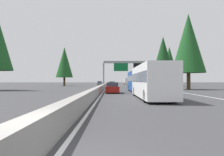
{
  "coord_description": "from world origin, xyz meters",
  "views": [
    {
      "loc": [
        -4.84,
        -1.46,
        1.69
      ],
      "look_at": [
        61.73,
        -1.67,
        2.45
      ],
      "focal_mm": 37.13,
      "sensor_mm": 36.0,
      "label": 1
    }
  ],
  "objects_px": {
    "bus_far_right": "(139,80)",
    "sign_gantry_overhead": "(131,67)",
    "conifer_left_mid": "(64,62)",
    "sedan_far_left": "(112,84)",
    "conifer_right_distant": "(139,74)",
    "box_truck_mid_center": "(127,81)",
    "conifer_right_near": "(188,43)",
    "conifer_right_far": "(169,62)",
    "pickup_near_right": "(131,83)",
    "sedan_mid_right": "(160,87)",
    "bus_distant_b": "(151,80)",
    "minivan_far_center": "(146,84)",
    "oncoming_near": "(100,83)",
    "sedan_mid_left": "(112,88)",
    "conifer_right_mid": "(163,56)"
  },
  "relations": [
    {
      "from": "bus_far_right",
      "to": "oncoming_near",
      "type": "bearing_deg",
      "value": 9.04
    },
    {
      "from": "sign_gantry_overhead",
      "to": "sedan_far_left",
      "type": "xyz_separation_m",
      "value": [
        12.64,
        4.39,
        -4.21
      ]
    },
    {
      "from": "bus_distant_b",
      "to": "bus_far_right",
      "type": "xyz_separation_m",
      "value": [
        13.34,
        -0.4,
        0.0
      ]
    },
    {
      "from": "conifer_left_mid",
      "to": "bus_far_right",
      "type": "bearing_deg",
      "value": -153.84
    },
    {
      "from": "oncoming_near",
      "to": "conifer_right_mid",
      "type": "distance_m",
      "value": 32.14
    },
    {
      "from": "pickup_near_right",
      "to": "conifer_right_mid",
      "type": "height_order",
      "value": "conifer_right_mid"
    },
    {
      "from": "sedan_mid_left",
      "to": "conifer_right_near",
      "type": "relative_size",
      "value": 0.3
    },
    {
      "from": "box_truck_mid_center",
      "to": "conifer_right_far",
      "type": "height_order",
      "value": "conifer_right_far"
    },
    {
      "from": "sedan_far_left",
      "to": "sedan_mid_right",
      "type": "bearing_deg",
      "value": -165.87
    },
    {
      "from": "bus_far_right",
      "to": "conifer_right_mid",
      "type": "relative_size",
      "value": 0.82
    },
    {
      "from": "sedan_mid_left",
      "to": "pickup_near_right",
      "type": "height_order",
      "value": "pickup_near_right"
    },
    {
      "from": "conifer_right_mid",
      "to": "conifer_right_far",
      "type": "distance_m",
      "value": 8.37
    },
    {
      "from": "sign_gantry_overhead",
      "to": "conifer_right_near",
      "type": "bearing_deg",
      "value": -129.47
    },
    {
      "from": "conifer_right_near",
      "to": "sign_gantry_overhead",
      "type": "bearing_deg",
      "value": 50.53
    },
    {
      "from": "sedan_mid_left",
      "to": "box_truck_mid_center",
      "type": "relative_size",
      "value": 0.52
    },
    {
      "from": "box_truck_mid_center",
      "to": "conifer_right_far",
      "type": "xyz_separation_m",
      "value": [
        -37.95,
        -10.8,
        5.86
      ]
    },
    {
      "from": "sedan_far_left",
      "to": "bus_far_right",
      "type": "height_order",
      "value": "bus_far_right"
    },
    {
      "from": "sedan_far_left",
      "to": "box_truck_mid_center",
      "type": "xyz_separation_m",
      "value": [
        44.86,
        -7.14,
        0.93
      ]
    },
    {
      "from": "bus_far_right",
      "to": "sign_gantry_overhead",
      "type": "bearing_deg",
      "value": -1.44
    },
    {
      "from": "sign_gantry_overhead",
      "to": "conifer_left_mid",
      "type": "xyz_separation_m",
      "value": [
        21.82,
        19.65,
        2.68
      ]
    },
    {
      "from": "minivan_far_center",
      "to": "conifer_left_mid",
      "type": "distance_m",
      "value": 34.08
    },
    {
      "from": "pickup_near_right",
      "to": "conifer_right_mid",
      "type": "distance_m",
      "value": 27.53
    },
    {
      "from": "sign_gantry_overhead",
      "to": "conifer_left_mid",
      "type": "relative_size",
      "value": 1.02
    },
    {
      "from": "box_truck_mid_center",
      "to": "conifer_right_distant",
      "type": "distance_m",
      "value": 10.56
    },
    {
      "from": "sign_gantry_overhead",
      "to": "conifer_right_distant",
      "type": "distance_m",
      "value": 65.38
    },
    {
      "from": "box_truck_mid_center",
      "to": "conifer_right_near",
      "type": "relative_size",
      "value": 0.59
    },
    {
      "from": "sedan_mid_right",
      "to": "bus_distant_b",
      "type": "bearing_deg",
      "value": 165.04
    },
    {
      "from": "oncoming_near",
      "to": "conifer_right_near",
      "type": "bearing_deg",
      "value": 23.03
    },
    {
      "from": "minivan_far_center",
      "to": "conifer_right_near",
      "type": "relative_size",
      "value": 0.34
    },
    {
      "from": "minivan_far_center",
      "to": "sedan_mid_left",
      "type": "bearing_deg",
      "value": 157.8
    },
    {
      "from": "minivan_far_center",
      "to": "oncoming_near",
      "type": "relative_size",
      "value": 1.14
    },
    {
      "from": "conifer_right_near",
      "to": "conifer_right_mid",
      "type": "distance_m",
      "value": 20.47
    },
    {
      "from": "sedan_mid_left",
      "to": "conifer_right_far",
      "type": "relative_size",
      "value": 0.36
    },
    {
      "from": "bus_far_right",
      "to": "conifer_right_mid",
      "type": "xyz_separation_m",
      "value": [
        29.38,
        -10.35,
        6.83
      ]
    },
    {
      "from": "conifer_right_far",
      "to": "pickup_near_right",
      "type": "bearing_deg",
      "value": 30.22
    },
    {
      "from": "pickup_near_right",
      "to": "sedan_far_left",
      "type": "bearing_deg",
      "value": 163.47
    },
    {
      "from": "conifer_right_distant",
      "to": "conifer_right_far",
      "type": "bearing_deg",
      "value": -175.01
    },
    {
      "from": "sedan_mid_right",
      "to": "conifer_right_near",
      "type": "xyz_separation_m",
      "value": [
        8.12,
        -7.22,
        8.15
      ]
    },
    {
      "from": "conifer_right_near",
      "to": "box_truck_mid_center",
      "type": "bearing_deg",
      "value": 6.43
    },
    {
      "from": "pickup_near_right",
      "to": "box_truck_mid_center",
      "type": "distance_m",
      "value": 19.9
    },
    {
      "from": "sedan_far_left",
      "to": "conifer_right_distant",
      "type": "height_order",
      "value": "conifer_right_distant"
    },
    {
      "from": "bus_distant_b",
      "to": "bus_far_right",
      "type": "relative_size",
      "value": 1.0
    },
    {
      "from": "sedan_far_left",
      "to": "sedan_mid_left",
      "type": "bearing_deg",
      "value": 179.93
    },
    {
      "from": "sedan_mid_left",
      "to": "conifer_right_distant",
      "type": "bearing_deg",
      "value": -9.32
    },
    {
      "from": "sign_gantry_overhead",
      "to": "conifer_right_near",
      "type": "xyz_separation_m",
      "value": [
        -8.37,
        -10.17,
        3.94
      ]
    },
    {
      "from": "oncoming_near",
      "to": "conifer_right_mid",
      "type": "bearing_deg",
      "value": 37.47
    },
    {
      "from": "minivan_far_center",
      "to": "sedan_mid_right",
      "type": "relative_size",
      "value": 1.14
    },
    {
      "from": "conifer_right_mid",
      "to": "oncoming_near",
      "type": "bearing_deg",
      "value": 37.47
    },
    {
      "from": "bus_distant_b",
      "to": "conifer_right_distant",
      "type": "bearing_deg",
      "value": -6.26
    },
    {
      "from": "bus_far_right",
      "to": "conifer_right_distant",
      "type": "distance_m",
      "value": 82.64
    }
  ]
}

